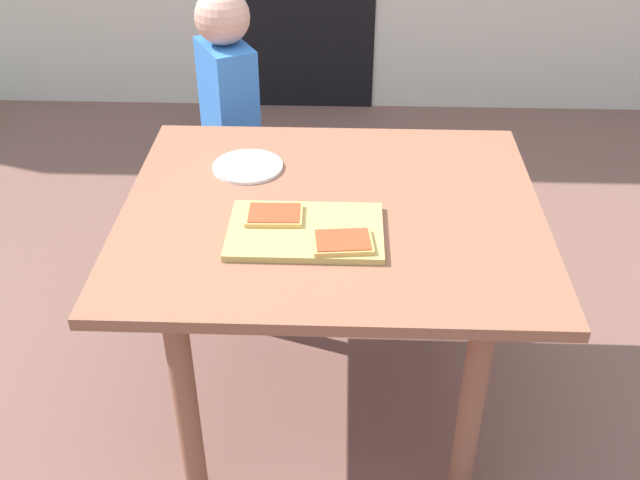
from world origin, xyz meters
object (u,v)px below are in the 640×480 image
object	(u,v)px
dining_table	(332,238)
pizza_slice_near_right	(343,242)
cutting_board	(306,231)
plate_white_left	(248,166)
pizza_slice_far_left	(274,215)
child_left	(230,119)

from	to	relation	value
dining_table	pizza_slice_near_right	size ratio (longest dim) A/B	7.23
cutting_board	plate_white_left	distance (m)	0.39
pizza_slice_far_left	child_left	world-z (taller)	child_left
dining_table	plate_white_left	distance (m)	0.34
dining_table	pizza_slice_far_left	size ratio (longest dim) A/B	7.59
dining_table	cutting_board	xyz separation A→B (m)	(-0.06, -0.13, 0.11)
dining_table	pizza_slice_far_left	world-z (taller)	pizza_slice_far_left
dining_table	cutting_board	bearing A→B (deg)	-115.70
pizza_slice_near_right	pizza_slice_far_left	world-z (taller)	same
pizza_slice_far_left	dining_table	bearing A→B (deg)	29.38
cutting_board	plate_white_left	world-z (taller)	cutting_board
pizza_slice_near_right	child_left	distance (m)	0.99
pizza_slice_far_left	child_left	size ratio (longest dim) A/B	0.14
pizza_slice_near_right	plate_white_left	size ratio (longest dim) A/B	0.76
pizza_slice_far_left	plate_white_left	bearing A→B (deg)	109.48
dining_table	child_left	distance (m)	0.79
plate_white_left	child_left	xyz separation A→B (m)	(-0.13, 0.49, -0.08)
child_left	plate_white_left	bearing A→B (deg)	-75.68
dining_table	pizza_slice_near_right	xyz separation A→B (m)	(0.03, -0.20, 0.13)
pizza_slice_far_left	child_left	bearing A→B (deg)	106.27
cutting_board	pizza_slice_near_right	world-z (taller)	pizza_slice_near_right
dining_table	pizza_slice_far_left	xyz separation A→B (m)	(-0.15, -0.08, 0.13)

